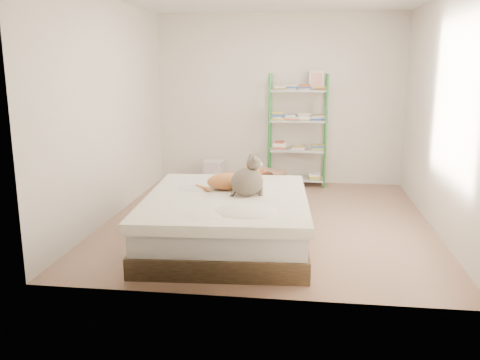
% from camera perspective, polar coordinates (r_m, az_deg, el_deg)
% --- Properties ---
extents(room, '(3.81, 4.21, 2.61)m').
position_cam_1_polar(room, '(5.89, 3.28, 7.66)').
color(room, '#926D59').
rests_on(room, ground).
extents(bed, '(1.76, 2.14, 0.52)m').
position_cam_1_polar(bed, '(5.26, -1.51, -4.51)').
color(bed, brown).
rests_on(bed, ground).
extents(orange_cat, '(0.64, 0.48, 0.23)m').
position_cam_1_polar(orange_cat, '(5.42, -1.20, 0.12)').
color(orange_cat, '#D2883E').
rests_on(orange_cat, bed).
extents(grey_cat, '(0.46, 0.44, 0.41)m').
position_cam_1_polar(grey_cat, '(5.14, 0.81, 0.46)').
color(grey_cat, '#665D52').
rests_on(grey_cat, bed).
extents(shelf_unit, '(0.88, 0.36, 1.74)m').
position_cam_1_polar(shelf_unit, '(7.79, 6.52, 5.79)').
color(shelf_unit, '#318D3E').
rests_on(shelf_unit, ground).
extents(cardboard_box, '(0.59, 0.61, 0.39)m').
position_cam_1_polar(cardboard_box, '(7.39, 2.93, -0.17)').
color(cardboard_box, '#A47256').
rests_on(cardboard_box, ground).
extents(white_bin, '(0.34, 0.31, 0.36)m').
position_cam_1_polar(white_bin, '(8.00, -2.93, 0.92)').
color(white_bin, silver).
rests_on(white_bin, ground).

